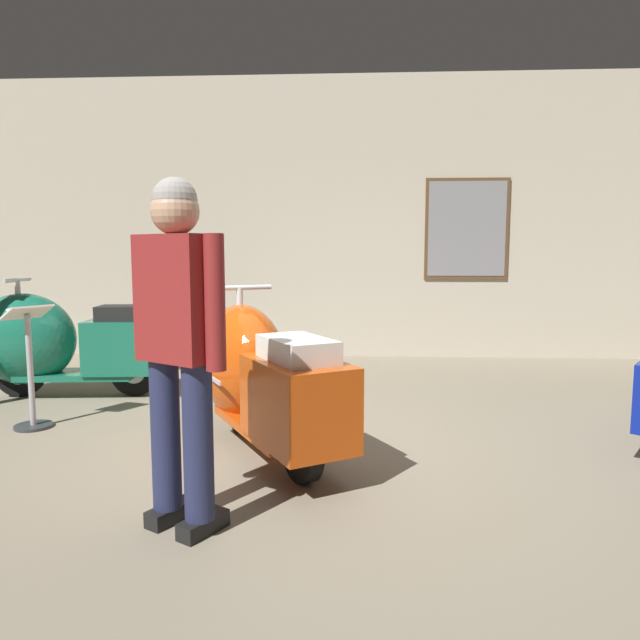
{
  "coord_description": "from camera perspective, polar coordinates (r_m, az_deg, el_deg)",
  "views": [
    {
      "loc": [
        0.3,
        -3.67,
        1.33
      ],
      "look_at": [
        0.06,
        0.86,
        0.81
      ],
      "focal_mm": 32.05,
      "sensor_mm": 36.0,
      "label": 1
    }
  ],
  "objects": [
    {
      "name": "scooter_1",
      "position": [
        3.99,
        -6.35,
        -5.44
      ],
      "size": [
        1.36,
        1.82,
        1.11
      ],
      "rotation": [
        0.0,
        0.0,
        2.1
      ],
      "color": "black",
      "rests_on": "ground"
    },
    {
      "name": "ground_plane",
      "position": [
        3.91,
        -1.54,
        -13.32
      ],
      "size": [
        60.0,
        60.0,
        0.0
      ],
      "primitive_type": "plane",
      "color": "gray"
    },
    {
      "name": "info_stanchion",
      "position": [
        4.92,
        -26.91,
        -5.17
      ],
      "size": [
        0.36,
        0.39,
        0.95
      ],
      "color": "#333338",
      "rests_on": "ground"
    },
    {
      "name": "showroom_back_wall",
      "position": [
        7.53,
        -0.57,
        10.04
      ],
      "size": [
        18.0,
        0.63,
        3.57
      ],
      "color": "#BCB29E",
      "rests_on": "ground"
    },
    {
      "name": "scooter_0",
      "position": [
        5.89,
        -24.8,
        -2.08
      ],
      "size": [
        1.86,
        0.68,
        1.11
      ],
      "rotation": [
        0.0,
        0.0,
        -3.05
      ],
      "color": "black",
      "rests_on": "ground"
    },
    {
      "name": "visitor_0",
      "position": [
        2.76,
        -13.93,
        -1.08
      ],
      "size": [
        0.5,
        0.4,
        1.68
      ],
      "rotation": [
        0.0,
        0.0,
        1.03
      ],
      "color": "black",
      "rests_on": "ground"
    }
  ]
}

